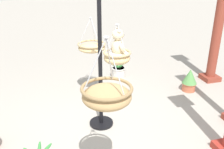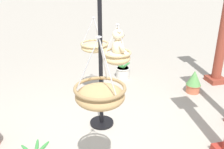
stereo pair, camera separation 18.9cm
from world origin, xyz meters
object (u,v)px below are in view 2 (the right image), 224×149
hanging_basket_with_teddy (117,57)px  hanging_basket_left_high (95,47)px  potted_plant_tall_leafy (194,82)px  hanging_basket_right_low (100,95)px  potted_plant_flowering_red (123,72)px  teddy_bear (119,45)px  greenhouse_pillar_left (223,34)px  display_pole_central (101,90)px

hanging_basket_with_teddy → hanging_basket_left_high: (-1.26, -0.17, -0.19)m
potted_plant_tall_leafy → hanging_basket_right_low: bearing=-47.7°
potted_plant_flowering_red → potted_plant_tall_leafy: (1.20, 1.36, 0.11)m
teddy_bear → hanging_basket_right_low: size_ratio=0.62×
potted_plant_flowering_red → greenhouse_pillar_left: bearing=70.1°
hanging_basket_left_high → potted_plant_tall_leafy: bearing=81.6°
hanging_basket_right_low → teddy_bear: bearing=158.1°
greenhouse_pillar_left → potted_plant_flowering_red: greenhouse_pillar_left is taller
display_pole_central → hanging_basket_right_low: bearing=-11.1°
display_pole_central → hanging_basket_with_teddy: size_ratio=3.49×
display_pole_central → teddy_bear: bearing=61.2°
display_pole_central → hanging_basket_with_teddy: display_pole_central is taller
hanging_basket_with_teddy → potted_plant_flowering_red: hanging_basket_with_teddy is taller
display_pole_central → potted_plant_tall_leafy: size_ratio=4.29×
hanging_basket_right_low → potted_plant_flowering_red: hanging_basket_right_low is taller
potted_plant_tall_leafy → hanging_basket_with_teddy: bearing=-65.9°
display_pole_central → hanging_basket_with_teddy: 0.71m
hanging_basket_right_low → hanging_basket_with_teddy: bearing=158.9°
display_pole_central → hanging_basket_right_low: (1.63, -0.32, 0.78)m
hanging_basket_right_low → hanging_basket_left_high: bearing=171.6°
hanging_basket_with_teddy → teddy_bear: size_ratio=1.39×
potted_plant_tall_leafy → hanging_basket_left_high: bearing=-98.4°
teddy_bear → hanging_basket_left_high: size_ratio=0.66×
hanging_basket_left_high → hanging_basket_with_teddy: bearing=7.5°
hanging_basket_left_high → greenhouse_pillar_left: (-0.06, 3.10, 0.06)m
hanging_basket_left_high → hanging_basket_right_low: (2.73, -0.40, 0.31)m
hanging_basket_with_teddy → greenhouse_pillar_left: (-1.32, 2.93, -0.12)m
hanging_basket_left_high → greenhouse_pillar_left: bearing=91.2°
hanging_basket_with_teddy → potted_plant_flowering_red: 2.54m
hanging_basket_with_teddy → teddy_bear: bearing=90.0°
teddy_bear → hanging_basket_left_high: (-1.26, -0.19, -0.40)m
potted_plant_flowering_red → potted_plant_tall_leafy: size_ratio=0.78×
display_pole_central → greenhouse_pillar_left: greenhouse_pillar_left is taller
hanging_basket_left_high → greenhouse_pillar_left: greenhouse_pillar_left is taller
hanging_basket_right_low → potted_plant_tall_leafy: bearing=132.3°
display_pole_central → potted_plant_flowering_red: 2.26m
hanging_basket_with_teddy → potted_plant_tall_leafy: bearing=114.1°
potted_plant_flowering_red → potted_plant_tall_leafy: 1.81m
teddy_bear → hanging_basket_right_low: (1.48, -0.59, -0.08)m
teddy_bear → potted_plant_tall_leafy: teddy_bear is taller
hanging_basket_right_low → potted_plant_tall_leafy: (-2.40, 2.64, -1.21)m
hanging_basket_right_low → greenhouse_pillar_left: greenhouse_pillar_left is taller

